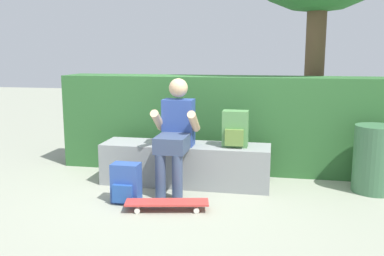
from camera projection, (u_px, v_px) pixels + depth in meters
ground_plane at (181, 191)px, 4.68m from camera, size 24.00×24.00×0.00m
bench_main at (185, 164)px, 4.89m from camera, size 1.92×0.48×0.47m
person_skater at (176, 131)px, 4.61m from camera, size 0.49×0.62×1.22m
skateboard_near_person at (167, 203)px, 4.09m from camera, size 0.82×0.36×0.09m
backpack_on_bench at (235, 129)px, 4.69m from camera, size 0.28×0.23×0.40m
backpack_on_ground at (126, 183)px, 4.30m from camera, size 0.28×0.23×0.40m
hedge_row at (228, 123)px, 5.46m from camera, size 4.27×0.56×1.20m
trash_bin at (375, 159)px, 4.59m from camera, size 0.46×0.46×0.73m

